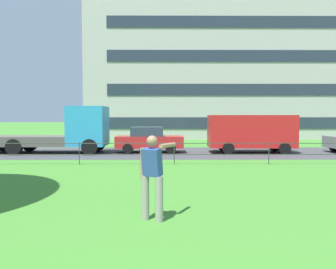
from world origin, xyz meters
TOP-DOWN VIEW (x-y plane):
  - street_strip at (0.00, 19.32)m, footprint 80.00×6.81m
  - park_fence at (0.00, 14.29)m, footprint 33.91×0.04m
  - person_thrower at (-0.65, 6.25)m, footprint 0.74×0.70m
  - flatbed_truck_far_right at (-6.42, 19.10)m, footprint 7.31×2.44m
  - car_red_far_left at (-1.39, 19.41)m, footprint 4.04×1.89m
  - panel_van_right at (4.71, 19.26)m, footprint 5.03×2.16m
  - apartment_building_background at (6.12, 38.03)m, footprint 28.82×14.66m

SIDE VIEW (x-z plane):
  - street_strip at x=0.00m, z-range 0.00..0.01m
  - park_fence at x=0.00m, z-range 0.17..1.17m
  - car_red_far_left at x=-1.39m, z-range 0.01..1.55m
  - person_thrower at x=-0.65m, z-range 0.07..1.81m
  - flatbed_truck_far_right at x=-6.42m, z-range -0.16..2.59m
  - panel_van_right at x=4.71m, z-range 0.15..2.39m
  - apartment_building_background at x=6.12m, z-range 0.00..19.26m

